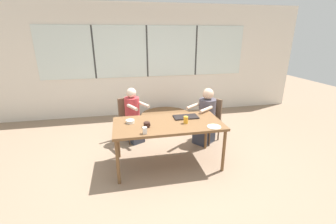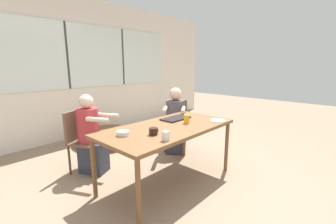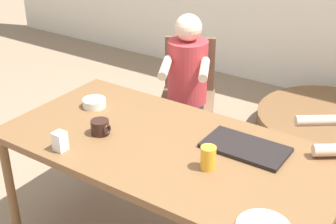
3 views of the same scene
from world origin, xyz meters
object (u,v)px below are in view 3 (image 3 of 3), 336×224
at_px(juice_glass, 208,158).
at_px(milk_carton_small, 60,141).
at_px(chair_for_woman_green_shirt, 189,85).
at_px(folded_table_stack, 331,125).
at_px(bowl_white_shallow, 94,103).
at_px(coffee_mug, 100,127).
at_px(person_woman_green_shirt, 187,96).

xyz_separation_m(juice_glass, milk_carton_small, (-0.68, -0.26, -0.01)).
distance_m(chair_for_woman_green_shirt, folded_table_stack, 1.28).
xyz_separation_m(chair_for_woman_green_shirt, milk_carton_small, (0.17, -1.47, 0.28)).
bearing_deg(juice_glass, bowl_white_shallow, 167.54).
distance_m(bowl_white_shallow, folded_table_stack, 2.15).
xyz_separation_m(coffee_mug, folded_table_stack, (0.69, 2.03, -0.69)).
bearing_deg(bowl_white_shallow, juice_glass, -12.46).
height_order(bowl_white_shallow, folded_table_stack, bowl_white_shallow).
distance_m(coffee_mug, folded_table_stack, 2.25).
bearing_deg(milk_carton_small, bowl_white_shallow, 112.36).
bearing_deg(bowl_white_shallow, milk_carton_small, -67.64).
height_order(chair_for_woman_green_shirt, bowl_white_shallow, chair_for_woman_green_shirt).
xyz_separation_m(chair_for_woman_green_shirt, coffee_mug, (0.22, -1.24, 0.27)).
distance_m(chair_for_woman_green_shirt, juice_glass, 1.50).
bearing_deg(milk_carton_small, chair_for_woman_green_shirt, 96.54).
relative_size(chair_for_woman_green_shirt, person_woman_green_shirt, 0.79).
bearing_deg(folded_table_stack, juice_glass, -92.10).
bearing_deg(person_woman_green_shirt, milk_carton_small, 67.30).
bearing_deg(coffee_mug, chair_for_woman_green_shirt, 100.24).
bearing_deg(coffee_mug, juice_glass, 2.77).
xyz_separation_m(coffee_mug, milk_carton_small, (-0.06, -0.23, 0.01)).
bearing_deg(juice_glass, person_woman_green_shirt, 125.86).
bearing_deg(juice_glass, folded_table_stack, 87.90).
relative_size(person_woman_green_shirt, folded_table_stack, 0.90).
bearing_deg(chair_for_woman_green_shirt, bowl_white_shallow, 62.30).
bearing_deg(chair_for_woman_green_shirt, folded_table_stack, -166.18).
relative_size(coffee_mug, juice_glass, 0.90).
xyz_separation_m(juice_glass, bowl_white_shallow, (-0.86, 0.19, -0.03)).
bearing_deg(coffee_mug, milk_carton_small, -103.56).
bearing_deg(bowl_white_shallow, person_woman_green_shirt, 84.10).
bearing_deg(milk_carton_small, coffee_mug, 76.44).
bearing_deg(juice_glass, coffee_mug, -177.23).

